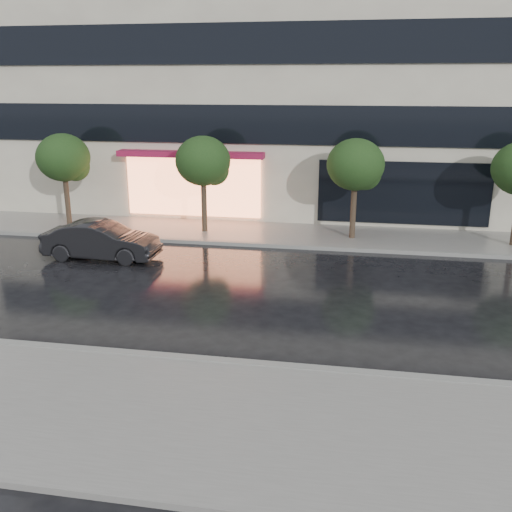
# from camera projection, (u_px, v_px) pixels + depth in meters

# --- Properties ---
(ground) EXTENTS (120.00, 120.00, 0.00)m
(ground) POSITION_uv_depth(u_px,v_px,m) (219.00, 344.00, 13.65)
(ground) COLOR black
(ground) RESTS_ON ground
(sidewalk_near) EXTENTS (60.00, 4.50, 0.12)m
(sidewalk_near) POSITION_uv_depth(u_px,v_px,m) (178.00, 418.00, 10.57)
(sidewalk_near) COLOR slate
(sidewalk_near) RESTS_ON ground
(sidewalk_far) EXTENTS (60.00, 3.50, 0.12)m
(sidewalk_far) POSITION_uv_depth(u_px,v_px,m) (278.00, 234.00, 23.28)
(sidewalk_far) COLOR slate
(sidewalk_far) RESTS_ON ground
(curb_near) EXTENTS (60.00, 0.25, 0.14)m
(curb_near) POSITION_uv_depth(u_px,v_px,m) (208.00, 361.00, 12.68)
(curb_near) COLOR gray
(curb_near) RESTS_ON ground
(curb_far) EXTENTS (60.00, 0.25, 0.14)m
(curb_far) POSITION_uv_depth(u_px,v_px,m) (271.00, 245.00, 21.63)
(curb_far) COLOR gray
(curb_far) RESTS_ON ground
(office_building) EXTENTS (30.00, 12.76, 18.00)m
(office_building) POSITION_uv_depth(u_px,v_px,m) (301.00, 18.00, 27.92)
(office_building) COLOR beige
(office_building) RESTS_ON ground
(tree_far_west) EXTENTS (2.20, 2.20, 3.99)m
(tree_far_west) POSITION_uv_depth(u_px,v_px,m) (65.00, 159.00, 23.71)
(tree_far_west) COLOR #33261C
(tree_far_west) RESTS_ON ground
(tree_mid_west) EXTENTS (2.20, 2.20, 3.99)m
(tree_mid_west) POSITION_uv_depth(u_px,v_px,m) (205.00, 163.00, 22.72)
(tree_mid_west) COLOR #33261C
(tree_mid_west) RESTS_ON ground
(tree_mid_east) EXTENTS (2.20, 2.20, 3.99)m
(tree_mid_east) POSITION_uv_depth(u_px,v_px,m) (357.00, 167.00, 21.72)
(tree_mid_east) COLOR #33261C
(tree_mid_east) RESTS_ON ground
(parked_car) EXTENTS (4.07, 1.47, 1.33)m
(parked_car) POSITION_uv_depth(u_px,v_px,m) (101.00, 241.00, 20.04)
(parked_car) COLOR black
(parked_car) RESTS_ON ground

